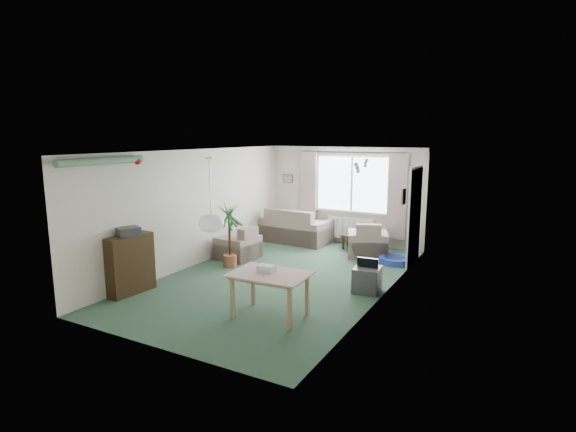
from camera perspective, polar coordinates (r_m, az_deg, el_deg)
The scene contains 25 objects.
ground at distance 8.65m, azimuth -0.96°, elevation -7.83°, with size 6.50×6.50×0.00m, color #2D4B37.
window at distance 11.14m, azimuth 8.15°, elevation 4.05°, with size 1.80×0.03×1.30m, color white.
curtain_rod at distance 11.01m, azimuth 8.11°, elevation 8.00°, with size 2.60×0.03×0.03m, color black.
curtain_left at distance 11.52m, azimuth 2.58°, elevation 3.20°, with size 0.45×0.08×2.00m, color beige.
curtain_right at distance 10.73m, azimuth 13.70°, elevation 2.39°, with size 0.45×0.08×2.00m, color beige.
radiator at distance 11.27m, azimuth 7.94°, elevation -1.53°, with size 1.20×0.10×0.55m, color white.
doorway at distance 9.73m, azimuth 15.82°, elevation -0.11°, with size 0.03×0.95×2.00m, color black.
pendant_lamp at distance 6.31m, azimuth -9.73°, elevation -0.91°, with size 0.36×0.36×0.36m, color white.
tinsel_garland at distance 7.71m, azimuth -22.49°, elevation 6.46°, with size 1.60×1.60×0.12m, color #196626.
bauble_cluster_a at distance 8.52m, azimuth 9.72°, elevation 6.98°, with size 0.20×0.20×0.20m, color silver.
bauble_cluster_b at distance 7.29m, azimuth 8.88°, elevation 6.47°, with size 0.20×0.20×0.20m, color silver.
wall_picture_back at distance 11.88m, azimuth -0.03°, elevation 4.78°, with size 0.28×0.03×0.22m, color brown.
wall_picture_right at distance 8.68m, azimuth 14.49°, elevation 2.42°, with size 0.03×0.24×0.30m, color brown.
sofa at distance 11.39m, azimuth 1.03°, elevation -1.16°, with size 1.72×0.91×0.86m, color beige.
armchair_corner at distance 10.28m, azimuth 10.08°, elevation -2.82°, with size 0.87×0.82×0.77m, color beige.
armchair_left at distance 9.93m, azimuth -6.39°, elevation -3.33°, with size 0.81×0.77×0.72m, color beige.
coffee_table at distance 10.79m, azimuth 9.01°, elevation -3.33°, with size 0.77×0.43×0.35m, color black.
photo_frame at distance 10.67m, azimuth 9.40°, elevation -2.09°, with size 0.12×0.02×0.16m, color brown.
bookshelf at distance 8.16m, azimuth -19.38°, elevation -5.81°, with size 0.28×0.83×1.02m, color black.
hifi_box at distance 8.01m, azimuth -19.62°, elevation -1.84°, with size 0.28×0.35×0.14m, color #36373B.
houseplant at distance 9.25m, azimuth -7.44°, elevation -2.37°, with size 0.58×0.58×1.35m, color #1D5428.
dining_table at distance 6.80m, azimuth -2.30°, elevation -10.07°, with size 1.05×0.70×0.65m, color tan.
gift_box at distance 6.75m, azimuth -2.74°, elevation -6.76°, with size 0.25×0.18×0.12m, color white.
tv_cube at distance 7.97m, azimuth 10.02°, elevation -7.95°, with size 0.44×0.48×0.44m, color #3A393E.
pet_bed at distance 9.83m, azimuth 13.39°, elevation -5.48°, with size 0.67×0.67×0.13m, color navy.
Camera 1 is at (4.05, -7.15, 2.69)m, focal length 28.00 mm.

